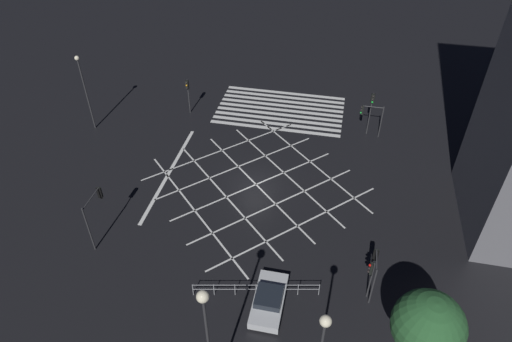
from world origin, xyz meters
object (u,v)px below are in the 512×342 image
traffic_light_nw_cross (375,266)px  traffic_light_sw_cross (371,106)px  traffic_light_ne_cross (95,207)px  street_lamp_east (206,324)px  traffic_light_nw_main (371,273)px  street_lamp_west (83,83)px  traffic_light_sw_main (370,114)px  street_tree_near (428,326)px  traffic_light_se_cross (188,90)px  waiting_car (269,300)px

traffic_light_nw_cross → traffic_light_sw_cross: 18.38m
traffic_light_ne_cross → street_lamp_east: (-11.28, 9.46, 3.69)m
traffic_light_nw_main → street_lamp_west: size_ratio=0.43×
traffic_light_ne_cross → traffic_light_sw_main: bearing=-47.2°
traffic_light_sw_cross → street_tree_near: (-2.91, 23.61, 1.40)m
traffic_light_sw_cross → traffic_light_sw_main: bearing=-1.0°
traffic_light_sw_main → street_tree_near: (-2.92, 23.41, 2.14)m
traffic_light_sw_cross → traffic_light_se_cross: 17.98m
traffic_light_nw_cross → street_lamp_west: street_lamp_west is taller
traffic_light_ne_cross → street_lamp_east: bearing=-130.0°
traffic_light_sw_cross → traffic_light_ne_cross: 25.79m
traffic_light_se_cross → waiting_car: (-12.30, 21.13, -2.11)m
traffic_light_ne_cross → waiting_car: size_ratio=0.97×
street_lamp_east → traffic_light_sw_main: bearing=-105.7°
traffic_light_ne_cross → street_lamp_east: 15.18m
traffic_light_nw_cross → traffic_light_sw_cross: size_ratio=0.73×
street_lamp_west → street_tree_near: bearing=146.7°
traffic_light_se_cross → waiting_car: size_ratio=0.90×
traffic_light_nw_cross → street_lamp_west: (26.87, -13.93, 2.63)m
street_tree_near → traffic_light_ne_cross: bearing=-15.4°
street_tree_near → waiting_car: street_tree_near is taller
street_lamp_east → traffic_light_nw_cross: bearing=-132.9°
traffic_light_sw_cross → traffic_light_sw_main: (0.00, 0.20, -0.74)m
traffic_light_nw_cross → traffic_light_nw_main: traffic_light_nw_main is taller
traffic_light_se_cross → waiting_car: 24.54m
traffic_light_se_cross → traffic_light_nw_main: bearing=43.8°
street_lamp_east → waiting_car: 8.83m
traffic_light_sw_cross → waiting_car: traffic_light_sw_cross is taller
traffic_light_se_cross → street_tree_near: 31.69m
street_lamp_west → street_tree_near: (-29.19, 19.18, -0.41)m
traffic_light_nw_main → traffic_light_se_cross: (18.33, -19.12, 0.36)m
traffic_light_nw_cross → traffic_light_nw_main: 0.67m
traffic_light_ne_cross → traffic_light_nw_main: bearing=-94.0°
traffic_light_sw_cross → street_tree_near: 23.83m
traffic_light_nw_cross → traffic_light_sw_cross: bearing=1.8°
traffic_light_sw_main → traffic_light_nw_main: traffic_light_sw_main is taller
street_lamp_east → street_tree_near: (-10.46, -3.49, -2.11)m
traffic_light_se_cross → street_lamp_west: street_lamp_west is taller
traffic_light_sw_cross → street_lamp_east: size_ratio=0.49×
traffic_light_nw_main → street_lamp_east: bearing=45.8°
traffic_light_ne_cross → street_lamp_west: street_lamp_west is taller
traffic_light_sw_main → traffic_light_nw_main: (-0.36, 18.77, -0.10)m
traffic_light_se_cross → street_lamp_west: bearing=-61.2°
traffic_light_sw_main → traffic_light_ne_cross: size_ratio=0.82×
traffic_light_sw_cross → traffic_light_ne_cross: (18.82, 17.63, -0.18)m
traffic_light_sw_cross → traffic_light_ne_cross: bearing=-46.9°
traffic_light_se_cross → street_lamp_east: street_lamp_east is taller
traffic_light_nw_cross → traffic_light_ne_cross: 19.43m
traffic_light_sw_main → street_lamp_west: 26.73m
traffic_light_nw_cross → street_tree_near: street_tree_near is taller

